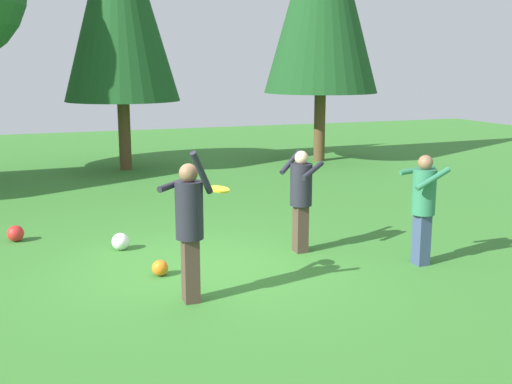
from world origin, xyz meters
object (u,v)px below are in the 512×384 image
at_px(person_bystander, 423,201).
at_px(ball_red, 16,233).
at_px(person_thrower, 189,220).
at_px(frisbee, 219,189).
at_px(person_catcher, 301,193).
at_px(ball_orange, 160,268).
at_px(ball_white, 120,242).

relative_size(person_bystander, ball_red, 5.96).
distance_m(person_thrower, frisbee, 0.67).
xyz_separation_m(person_catcher, ball_red, (-4.20, 2.17, -0.81)).
height_order(person_catcher, ball_orange, person_catcher).
bearing_deg(frisbee, ball_orange, 132.34).
height_order(person_thrower, ball_white, person_thrower).
relative_size(frisbee, ball_orange, 1.68).
xyz_separation_m(person_bystander, frisbee, (-3.05, 0.11, 0.36)).
height_order(ball_orange, ball_red, ball_red).
height_order(person_thrower, ball_red, person_thrower).
bearing_deg(frisbee, person_thrower, -143.60).
relative_size(person_catcher, ball_white, 5.82).
relative_size(person_bystander, frisbee, 4.25).
relative_size(frisbee, ball_red, 1.40).
xyz_separation_m(person_catcher, ball_white, (-2.64, 1.08, -0.81)).
bearing_deg(person_catcher, frisbee, 0.00).
relative_size(person_thrower, ball_white, 6.98).
height_order(frisbee, ball_white, frisbee).
bearing_deg(ball_white, ball_orange, -76.95).
height_order(person_bystander, ball_white, person_bystander).
bearing_deg(person_thrower, ball_red, 83.27).
bearing_deg(frisbee, ball_red, 128.08).
height_order(person_bystander, frisbee, person_bystander).
bearing_deg(ball_red, person_thrower, -60.33).
bearing_deg(person_thrower, person_bystander, -32.39).
height_order(frisbee, ball_red, frisbee).
relative_size(person_thrower, person_catcher, 1.20).
distance_m(person_thrower, ball_orange, 1.43).
bearing_deg(person_thrower, frisbee, 0.00).
xyz_separation_m(frisbee, ball_red, (-2.55, 3.25, -1.18)).
distance_m(person_catcher, ball_red, 4.80).
bearing_deg(person_bystander, ball_white, -27.25).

